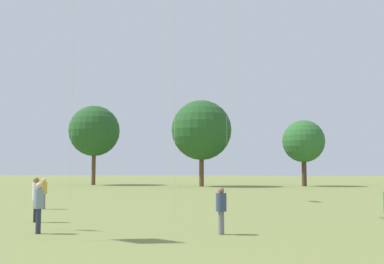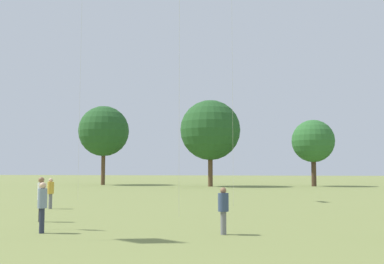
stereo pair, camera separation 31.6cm
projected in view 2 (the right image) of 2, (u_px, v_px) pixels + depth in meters
name	position (u px, v px, depth m)	size (l,w,h in m)	color
person_standing_0	(41.00, 194.00, 18.82)	(0.30, 0.30, 1.86)	black
person_standing_1	(51.00, 190.00, 24.95)	(0.43, 0.43, 1.70)	slate
person_standing_4	(42.00, 202.00, 15.50)	(0.35, 0.35, 1.74)	#282D42
person_standing_6	(223.00, 207.00, 15.16)	(0.50, 0.50, 1.58)	slate
distant_tree_1	(104.00, 131.00, 63.08)	(7.06, 7.06, 11.07)	brown
distant_tree_2	(313.00, 141.00, 57.85)	(5.48, 5.48, 8.55)	#473323
distant_tree_3	(210.00, 130.00, 57.47)	(7.69, 7.69, 11.04)	brown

